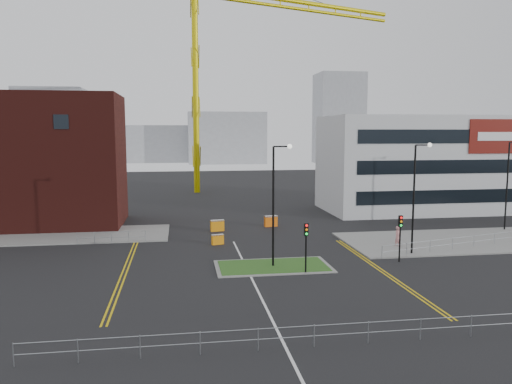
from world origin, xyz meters
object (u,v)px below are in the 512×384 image
traffic_light_island (306,238)px  pedestrian (398,237)px  streetlamp_island (276,195)px  tower_crane (228,38)px

traffic_light_island → pedestrian: traffic_light_island is taller
pedestrian → streetlamp_island: bearing=178.5°
tower_crane → streetlamp_island: tower_crane is taller
traffic_light_island → pedestrian: bearing=33.7°
streetlamp_island → pedestrian: (11.78, 4.66, -4.48)m
tower_crane → traffic_light_island: (0.46, -51.04, -22.93)m
tower_crane → pedestrian: size_ratio=26.92×
tower_crane → pedestrian: 51.78m
tower_crane → streetlamp_island: 52.99m
tower_crane → traffic_light_island: size_ratio=13.73×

